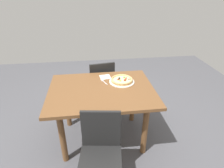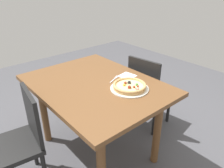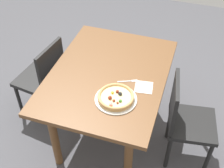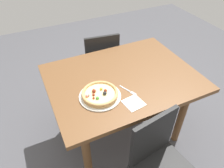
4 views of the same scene
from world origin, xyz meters
The scene contains 8 objects.
ground_plane centered at (0.00, 0.00, 0.00)m, with size 6.00×6.00×0.00m, color #4C4C51.
dining_table centered at (0.00, 0.00, 0.66)m, with size 1.28×0.96×0.78m.
chair_near centered at (-0.07, -0.70, 0.48)m, with size 0.45×0.45×0.87m.
chair_far centered at (0.04, 0.70, 0.48)m, with size 0.45×0.45×0.87m.
plate centered at (0.28, 0.15, 0.78)m, with size 0.33×0.33×0.01m, color silver.
pizza centered at (0.28, 0.15, 0.81)m, with size 0.28×0.28×0.05m.
fork centered at (0.04, 0.19, 0.78)m, with size 0.08×0.16×0.00m.
napkin centered at (0.08, 0.32, 0.78)m, with size 0.14×0.14×0.00m, color white.
Camera 4 is at (0.69, 1.25, 1.90)m, focal length 33.60 mm.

